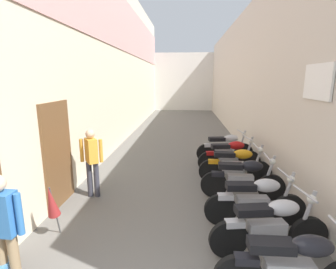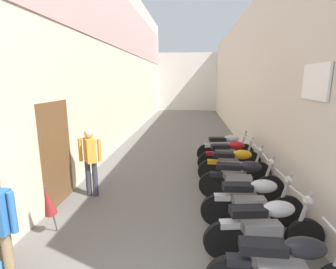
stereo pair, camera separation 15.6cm
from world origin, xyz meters
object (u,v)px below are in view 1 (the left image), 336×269
Objects in this scene: motorcycle_nearest at (294,266)px; motorcycle_seventh at (225,147)px; motorcycle_second at (271,225)px; umbrella_leaning at (51,202)px; motorcycle_fourth at (243,178)px; motorcycle_third at (256,200)px; pedestrian_mid_alley at (92,158)px; pedestrian_by_doorway at (3,227)px; motorcycle_fifth at (235,164)px; motorcycle_sixth at (230,155)px.

motorcycle_nearest is 5.39m from motorcycle_seventh.
motorcycle_nearest is at bearing -90.00° from motorcycle_seventh.
motorcycle_second is 1.91× the size of umbrella_leaning.
motorcycle_fourth reaches higher than umbrella_leaning.
motorcycle_third is 3.54m from pedestrian_mid_alley.
pedestrian_mid_alley is 1.64m from umbrella_leaning.
pedestrian_mid_alley is at bearing 88.47° from pedestrian_by_doorway.
motorcycle_fourth is (-0.00, 2.75, 0.00)m from motorcycle_nearest.
motorcycle_fifth is 1.18× the size of pedestrian_mid_alley.
motorcycle_fourth is 1.18× the size of pedestrian_by_doorway.
motorcycle_fifth is at bearing 90.00° from motorcycle_nearest.
pedestrian_by_doorway is (-3.45, -3.74, 0.42)m from motorcycle_fifth.
motorcycle_seventh is 5.59m from umbrella_leaning.
motorcycle_fifth is (0.00, 0.90, 0.00)m from motorcycle_fourth.
motorcycle_seventh is (0.00, 0.90, 0.00)m from motorcycle_sixth.
motorcycle_sixth is 3.88m from pedestrian_mid_alley.
motorcycle_second is at bearing -90.00° from motorcycle_seventh.
umbrella_leaning is (-3.47, -3.48, 0.18)m from motorcycle_sixth.
motorcycle_fifth is (0.00, 1.97, 0.00)m from motorcycle_third.
motorcycle_nearest is 3.48m from pedestrian_by_doorway.
umbrella_leaning is (-3.47, 0.16, 0.18)m from motorcycle_second.
motorcycle_seventh is at bearing 90.00° from motorcycle_sixth.
motorcycle_seventh is 1.17× the size of pedestrian_mid_alley.
motorcycle_second is 0.99× the size of motorcycle_fifth.
motorcycle_fourth is at bearing 39.37° from pedestrian_by_doorway.
motorcycle_sixth is (-0.00, 1.75, 0.00)m from motorcycle_fourth.
pedestrian_mid_alley is (-3.38, -1.86, 0.42)m from motorcycle_sixth.
umbrella_leaning is (-3.47, -2.64, 0.18)m from motorcycle_fifth.
pedestrian_by_doorway is (-3.45, -0.09, 0.42)m from motorcycle_nearest.
motorcycle_sixth and motorcycle_seventh have the same top height.
pedestrian_by_doorway is (-3.45, -1.77, 0.42)m from motorcycle_third.
motorcycle_nearest is 1.18× the size of pedestrian_mid_alley.
motorcycle_sixth is 1.17× the size of pedestrian_mid_alley.
motorcycle_fourth and motorcycle_fifth have the same top height.
motorcycle_second is 1.00× the size of motorcycle_sixth.
umbrella_leaning is (-3.47, -0.67, 0.18)m from motorcycle_third.
pedestrian_mid_alley reaches higher than motorcycle_seventh.
motorcycle_fourth is 1.00× the size of motorcycle_seventh.
pedestrian_mid_alley is (-3.38, 1.78, 0.42)m from motorcycle_second.
motorcycle_second is at bearing 90.01° from motorcycle_nearest.
pedestrian_by_doorway reaches higher than motorcycle_fifth.
motorcycle_sixth is (0.00, 3.64, 0.00)m from motorcycle_second.
pedestrian_mid_alley is at bearing 142.11° from motorcycle_nearest.
motorcycle_fifth is 1.00× the size of motorcycle_sixth.
motorcycle_nearest is 0.85m from motorcycle_second.
pedestrian_mid_alley reaches higher than motorcycle_fourth.
motorcycle_sixth is at bearing 90.00° from motorcycle_nearest.
motorcycle_nearest is at bearing -90.00° from motorcycle_sixth.
motorcycle_sixth is 5.75m from pedestrian_by_doorway.
motorcycle_nearest is 4.30m from pedestrian_mid_alley.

